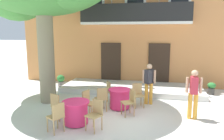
{
  "coord_description": "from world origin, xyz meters",
  "views": [
    {
      "loc": [
        1.12,
        -6.89,
        2.92
      ],
      "look_at": [
        -0.83,
        2.18,
        1.3
      ],
      "focal_mm": 35.52,
      "sensor_mm": 36.0,
      "label": 1
    }
  ],
  "objects_px": {
    "cafe_chair_near_tree_3": "(88,102)",
    "cafe_table_middle": "(120,99)",
    "cafe_chair_middle_3": "(111,90)",
    "pedestrian_mid_plaza": "(194,92)",
    "cafe_chair_near_tree_2": "(95,113)",
    "cafe_chair_middle_0": "(101,98)",
    "cafe_chair_near_tree_1": "(57,115)",
    "pedestrian_near_entrance": "(149,82)",
    "ground_planter_left": "(61,80)",
    "cafe_chair_near_tree_0": "(58,105)",
    "ground_planter_right": "(211,88)",
    "cafe_chair_middle_1": "(130,101)",
    "cafe_table_near_tree": "(76,112)",
    "cafe_chair_middle_2": "(138,93)"
  },
  "relations": [
    {
      "from": "ground_planter_left",
      "to": "cafe_table_middle",
      "type": "bearing_deg",
      "value": -35.81
    },
    {
      "from": "cafe_chair_near_tree_1",
      "to": "cafe_chair_middle_0",
      "type": "height_order",
      "value": "same"
    },
    {
      "from": "cafe_chair_near_tree_1",
      "to": "cafe_table_middle",
      "type": "xyz_separation_m",
      "value": [
        1.41,
        2.41,
        -0.14
      ]
    },
    {
      "from": "cafe_chair_near_tree_2",
      "to": "cafe_chair_middle_0",
      "type": "height_order",
      "value": "same"
    },
    {
      "from": "cafe_chair_near_tree_0",
      "to": "cafe_table_middle",
      "type": "bearing_deg",
      "value": 40.06
    },
    {
      "from": "cafe_chair_near_tree_2",
      "to": "pedestrian_mid_plaza",
      "type": "distance_m",
      "value": 3.35
    },
    {
      "from": "cafe_table_near_tree",
      "to": "cafe_table_middle",
      "type": "height_order",
      "value": "same"
    },
    {
      "from": "cafe_chair_near_tree_3",
      "to": "ground_planter_right",
      "type": "distance_m",
      "value": 6.11
    },
    {
      "from": "cafe_chair_middle_0",
      "to": "cafe_chair_middle_3",
      "type": "xyz_separation_m",
      "value": [
        0.13,
        1.05,
        0.0
      ]
    },
    {
      "from": "cafe_chair_near_tree_2",
      "to": "pedestrian_mid_plaza",
      "type": "xyz_separation_m",
      "value": [
        2.96,
        1.51,
        0.42
      ]
    },
    {
      "from": "cafe_chair_middle_3",
      "to": "pedestrian_mid_plaza",
      "type": "xyz_separation_m",
      "value": [
        3.05,
        -1.06,
        0.42
      ]
    },
    {
      "from": "cafe_chair_middle_2",
      "to": "pedestrian_near_entrance",
      "type": "xyz_separation_m",
      "value": [
        0.4,
        0.41,
        0.41
      ]
    },
    {
      "from": "ground_planter_left",
      "to": "cafe_chair_middle_1",
      "type": "bearing_deg",
      "value": -38.1
    },
    {
      "from": "pedestrian_near_entrance",
      "to": "pedestrian_mid_plaza",
      "type": "distance_m",
      "value": 1.98
    },
    {
      "from": "ground_planter_left",
      "to": "ground_planter_right",
      "type": "height_order",
      "value": "ground_planter_left"
    },
    {
      "from": "cafe_chair_near_tree_0",
      "to": "pedestrian_mid_plaza",
      "type": "xyz_separation_m",
      "value": [
        4.39,
        1.05,
        0.42
      ]
    },
    {
      "from": "cafe_chair_near_tree_1",
      "to": "cafe_chair_near_tree_2",
      "type": "relative_size",
      "value": 1.0
    },
    {
      "from": "cafe_chair_middle_1",
      "to": "ground_planter_left",
      "type": "xyz_separation_m",
      "value": [
        -4.11,
        3.22,
        -0.16
      ]
    },
    {
      "from": "cafe_chair_middle_1",
      "to": "ground_planter_right",
      "type": "height_order",
      "value": "cafe_chair_middle_1"
    },
    {
      "from": "cafe_chair_near_tree_1",
      "to": "pedestrian_near_entrance",
      "type": "relative_size",
      "value": 0.55
    },
    {
      "from": "cafe_chair_middle_0",
      "to": "pedestrian_mid_plaza",
      "type": "height_order",
      "value": "pedestrian_mid_plaza"
    },
    {
      "from": "cafe_chair_near_tree_0",
      "to": "ground_planter_right",
      "type": "distance_m",
      "value": 7.14
    },
    {
      "from": "cafe_chair_near_tree_1",
      "to": "cafe_chair_near_tree_0",
      "type": "bearing_deg",
      "value": 114.56
    },
    {
      "from": "cafe_chair_near_tree_3",
      "to": "cafe_table_middle",
      "type": "height_order",
      "value": "cafe_chair_near_tree_3"
    },
    {
      "from": "cafe_chair_near_tree_2",
      "to": "cafe_chair_middle_2",
      "type": "bearing_deg",
      "value": 66.32
    },
    {
      "from": "cafe_chair_near_tree_0",
      "to": "ground_planter_left",
      "type": "relative_size",
      "value": 1.39
    },
    {
      "from": "cafe_chair_near_tree_2",
      "to": "cafe_table_middle",
      "type": "height_order",
      "value": "cafe_chair_near_tree_2"
    },
    {
      "from": "cafe_chair_near_tree_0",
      "to": "cafe_chair_middle_3",
      "type": "relative_size",
      "value": 1.0
    },
    {
      "from": "cafe_chair_near_tree_1",
      "to": "ground_planter_left",
      "type": "xyz_separation_m",
      "value": [
        -2.23,
        5.04,
        -0.16
      ]
    },
    {
      "from": "cafe_chair_near_tree_0",
      "to": "cafe_chair_near_tree_1",
      "type": "distance_m",
      "value": 0.98
    },
    {
      "from": "cafe_chair_near_tree_0",
      "to": "pedestrian_near_entrance",
      "type": "xyz_separation_m",
      "value": [
        2.87,
        2.31,
        0.41
      ]
    },
    {
      "from": "cafe_chair_near_tree_1",
      "to": "cafe_table_near_tree",
      "type": "bearing_deg",
      "value": 64.91
    },
    {
      "from": "cafe_chair_middle_0",
      "to": "ground_planter_left",
      "type": "xyz_separation_m",
      "value": [
        -3.04,
        3.08,
        -0.16
      ]
    },
    {
      "from": "cafe_chair_middle_2",
      "to": "pedestrian_mid_plaza",
      "type": "distance_m",
      "value": 2.14
    },
    {
      "from": "cafe_chair_near_tree_1",
      "to": "cafe_chair_middle_0",
      "type": "xyz_separation_m",
      "value": [
        0.81,
        1.96,
        0.0
      ]
    },
    {
      "from": "ground_planter_right",
      "to": "pedestrian_near_entrance",
      "type": "xyz_separation_m",
      "value": [
        -2.81,
        -2.01,
        0.61
      ]
    },
    {
      "from": "ground_planter_left",
      "to": "pedestrian_mid_plaza",
      "type": "xyz_separation_m",
      "value": [
        6.22,
        -3.1,
        0.58
      ]
    },
    {
      "from": "cafe_table_middle",
      "to": "cafe_chair_middle_3",
      "type": "bearing_deg",
      "value": 128.41
    },
    {
      "from": "cafe_table_near_tree",
      "to": "cafe_chair_middle_2",
      "type": "bearing_deg",
      "value": 50.36
    },
    {
      "from": "ground_planter_right",
      "to": "pedestrian_near_entrance",
      "type": "relative_size",
      "value": 0.35
    },
    {
      "from": "ground_planter_left",
      "to": "pedestrian_mid_plaza",
      "type": "distance_m",
      "value": 6.97
    },
    {
      "from": "ground_planter_left",
      "to": "pedestrian_mid_plaza",
      "type": "bearing_deg",
      "value": -26.5
    },
    {
      "from": "cafe_chair_middle_1",
      "to": "ground_planter_right",
      "type": "bearing_deg",
      "value": 44.98
    },
    {
      "from": "cafe_chair_near_tree_1",
      "to": "ground_planter_left",
      "type": "bearing_deg",
      "value": 113.87
    },
    {
      "from": "cafe_chair_middle_1",
      "to": "cafe_chair_middle_2",
      "type": "distance_m",
      "value": 0.98
    },
    {
      "from": "cafe_chair_middle_3",
      "to": "ground_planter_right",
      "type": "height_order",
      "value": "cafe_chair_middle_3"
    },
    {
      "from": "cafe_table_near_tree",
      "to": "cafe_chair_near_tree_3",
      "type": "relative_size",
      "value": 0.95
    },
    {
      "from": "pedestrian_near_entrance",
      "to": "cafe_chair_middle_3",
      "type": "bearing_deg",
      "value": -172.71
    },
    {
      "from": "cafe_chair_near_tree_2",
      "to": "ground_planter_right",
      "type": "distance_m",
      "value": 6.39
    },
    {
      "from": "ground_planter_left",
      "to": "cafe_chair_near_tree_3",
      "type": "bearing_deg",
      "value": -53.08
    }
  ]
}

